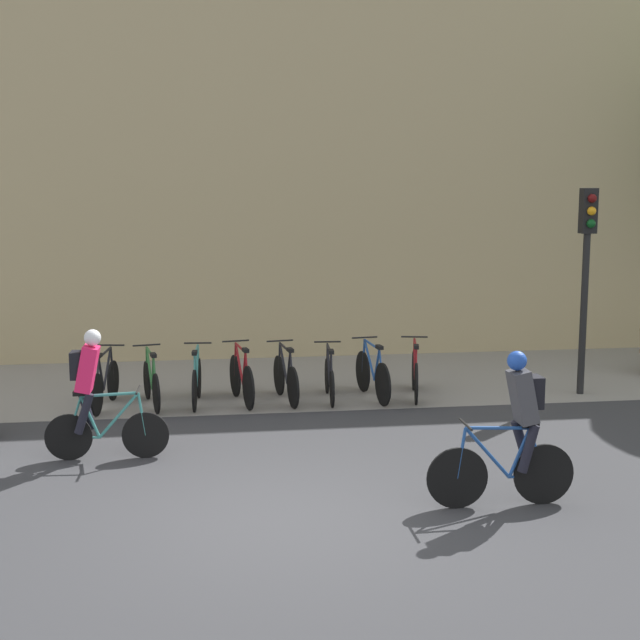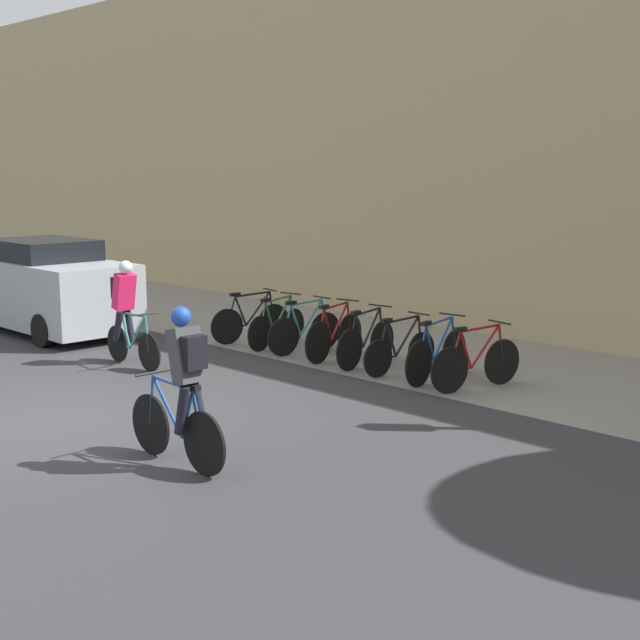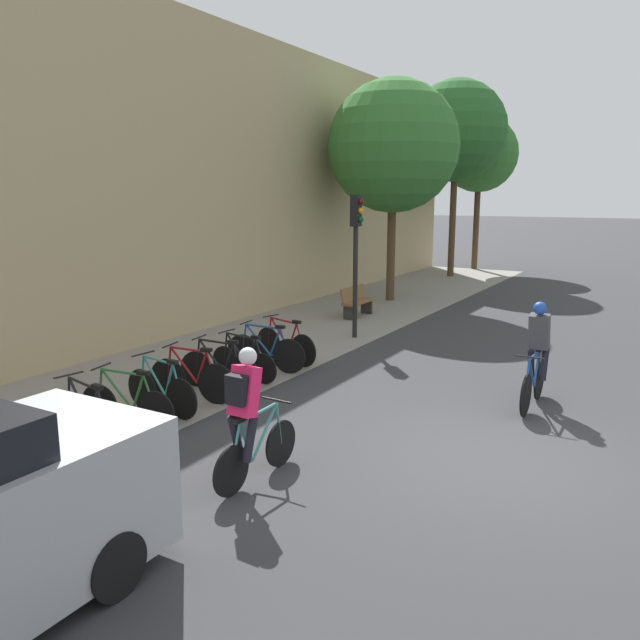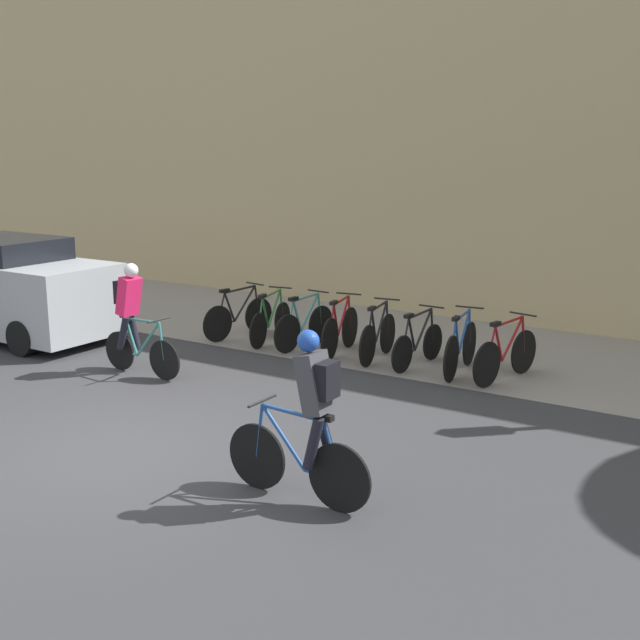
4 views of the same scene
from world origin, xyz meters
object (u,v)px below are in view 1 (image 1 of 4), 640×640
(parked_bike_4, at_px, (286,378))
(parked_bike_5, at_px, (329,378))
(cyclist_grey, at_px, (516,425))
(parked_bike_2, at_px, (197,381))
(cyclist_pink, at_px, (92,390))
(traffic_light_pole, at_px, (587,253))
(parked_bike_1, at_px, (151,383))
(parked_bike_6, at_px, (373,374))
(parked_bike_7, at_px, (415,374))
(parked_bike_3, at_px, (242,378))
(parked_bike_0, at_px, (105,384))

(parked_bike_4, bearing_deg, parked_bike_5, -0.14)
(cyclist_grey, bearing_deg, parked_bike_2, 124.40)
(cyclist_pink, distance_m, parked_bike_5, 4.56)
(parked_bike_2, height_order, traffic_light_pole, traffic_light_pole)
(cyclist_pink, xyz_separation_m, parked_bike_1, (0.62, 2.78, -0.55))
(parked_bike_2, distance_m, parked_bike_6, 2.96)
(cyclist_pink, relative_size, traffic_light_pole, 0.49)
(parked_bike_1, bearing_deg, parked_bike_7, 0.01)
(parked_bike_2, distance_m, parked_bike_5, 2.22)
(parked_bike_5, bearing_deg, traffic_light_pole, -2.39)
(parked_bike_1, distance_m, parked_bike_2, 0.74)
(cyclist_pink, relative_size, cyclist_grey, 0.98)
(parked_bike_6, bearing_deg, parked_bike_5, -179.92)
(parked_bike_6, relative_size, traffic_light_pole, 0.50)
(parked_bike_3, bearing_deg, parked_bike_0, -179.96)
(parked_bike_5, relative_size, parked_bike_6, 0.91)
(parked_bike_3, height_order, traffic_light_pole, traffic_light_pole)
(parked_bike_2, xyz_separation_m, parked_bike_6, (2.96, -0.00, 0.01))
(cyclist_pink, distance_m, parked_bike_0, 2.83)
(parked_bike_6, xyz_separation_m, parked_bike_7, (0.74, -0.00, -0.01))
(parked_bike_4, bearing_deg, parked_bike_3, 179.96)
(parked_bike_3, xyz_separation_m, parked_bike_5, (1.48, -0.00, -0.04))
(parked_bike_4, xyz_separation_m, parked_bike_6, (1.48, -0.00, 0.01))
(cyclist_grey, xyz_separation_m, parked_bike_6, (-0.59, 5.19, -0.53))
(cyclist_pink, distance_m, parked_bike_2, 3.14)
(parked_bike_7, bearing_deg, cyclist_pink, -151.20)
(parked_bike_1, xyz_separation_m, traffic_light_pole, (7.34, -0.18, 2.07))
(parked_bike_2, bearing_deg, parked_bike_0, -179.96)
(parked_bike_7, bearing_deg, parked_bike_2, 179.99)
(cyclist_grey, bearing_deg, parked_bike_4, 111.78)
(parked_bike_2, xyz_separation_m, traffic_light_pole, (6.61, -0.18, 2.06))
(parked_bike_4, distance_m, parked_bike_5, 0.74)
(parked_bike_2, relative_size, parked_bike_5, 1.02)
(parked_bike_3, bearing_deg, parked_bike_1, -179.93)
(parked_bike_5, bearing_deg, parked_bike_1, 179.99)
(parked_bike_0, relative_size, parked_bike_7, 0.98)
(parked_bike_1, xyz_separation_m, parked_bike_6, (3.70, 0.00, 0.02))
(cyclist_grey, relative_size, parked_bike_3, 1.08)
(parked_bike_7, bearing_deg, parked_bike_6, 180.00)
(parked_bike_4, height_order, parked_bike_6, parked_bike_6)
(parked_bike_2, bearing_deg, parked_bike_4, 0.00)
(parked_bike_5, height_order, parked_bike_6, parked_bike_6)
(parked_bike_2, height_order, parked_bike_3, parked_bike_3)
(cyclist_pink, xyz_separation_m, parked_bike_6, (4.32, 2.78, -0.53))
(parked_bike_0, bearing_deg, parked_bike_5, -0.01)
(parked_bike_0, distance_m, parked_bike_4, 2.96)
(parked_bike_0, relative_size, parked_bike_4, 1.03)
(cyclist_pink, height_order, parked_bike_1, cyclist_pink)
(cyclist_grey, height_order, parked_bike_5, cyclist_grey)
(parked_bike_5, xyz_separation_m, parked_bike_6, (0.74, 0.00, 0.04))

